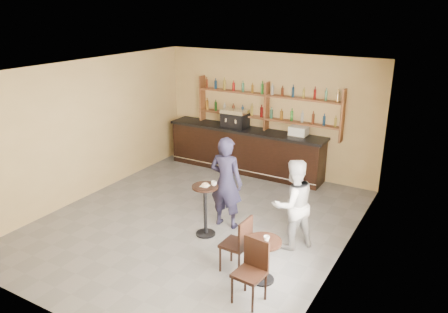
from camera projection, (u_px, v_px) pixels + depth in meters
The scene contains 23 objects.
floor at pixel (197, 221), 9.25m from camera, with size 7.00×7.00×0.00m, color slate.
ceiling at pixel (193, 69), 8.19m from camera, with size 7.00×7.00×0.00m, color white.
wall_back at pixel (268, 114), 11.57m from camera, with size 7.00×7.00×0.00m, color tan.
wall_front at pixel (51, 221), 5.86m from camera, with size 7.00×7.00×0.00m, color tan.
wall_left at pixel (88, 129), 10.14m from camera, with size 7.00×7.00×0.00m, color tan.
wall_right at pixel (345, 178), 7.30m from camera, with size 7.00×7.00×0.00m, color tan.
window_pane at pixel (322, 199), 6.29m from camera, with size 2.00×2.00×0.00m, color white.
window_frame at pixel (322, 199), 6.29m from camera, with size 0.04×1.70×2.10m, color black, non-canonical shape.
shelf_unit at pixel (267, 107), 11.40m from camera, with size 4.00×0.26×1.40m, color brown, non-canonical shape.
liquor_bottles at pixel (267, 100), 11.34m from camera, with size 3.68×0.10×1.00m, color #8C5919, non-canonical shape.
bar_counter at pixel (245, 150), 11.85m from camera, with size 4.42×0.86×1.20m, color black, non-canonical shape.
espresso_machine at pixel (235, 118), 11.73m from camera, with size 0.68×0.44×0.49m, color black, non-canonical shape.
pastry_case at pixel (299, 132), 10.91m from camera, with size 0.45×0.36×0.27m, color silver, non-canonical shape.
pedestal_table at pixel (205, 211), 8.56m from camera, with size 0.51×0.51×1.05m, color black, non-canonical shape.
napkin at pixel (205, 186), 8.38m from camera, with size 0.16×0.16×0.00m, color white.
donut at pixel (205, 185), 8.36m from camera, with size 0.14×0.14×0.05m, color #C17D46.
cup_pedestal at pixel (214, 183), 8.39m from camera, with size 0.11×0.11×0.09m, color white.
man_main at pixel (226, 182), 8.78m from camera, with size 0.70×0.46×1.92m, color black.
cafe_table at pixel (263, 261), 7.16m from camera, with size 0.59×0.59×0.75m, color black, non-canonical shape.
cup_cafe at pixel (267, 239), 7.00m from camera, with size 0.10×0.10×0.09m, color white.
chair_west at pixel (235, 244), 7.42m from camera, with size 0.44×0.44×1.01m, color black, non-canonical shape.
chair_south at pixel (249, 273), 6.61m from camera, with size 0.44×0.44×1.01m, color black, non-canonical shape.
patron_second at pixel (293, 204), 8.04m from camera, with size 0.85×0.66×1.74m, color #A4A3A9.
Camera 1 is at (4.64, -6.86, 4.37)m, focal length 35.00 mm.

